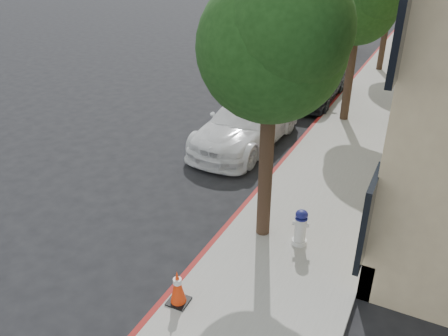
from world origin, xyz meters
TOP-DOWN VIEW (x-y plane):
  - ground at (0.00, 0.00)m, footprint 120.00×120.00m
  - sidewalk at (3.60, 10.00)m, footprint 3.20×50.00m
  - curb_strip at (2.06, 10.00)m, footprint 0.12×50.00m
  - tree_near at (2.93, -2.01)m, footprint 2.92×2.82m
  - tree_mid at (2.93, 5.99)m, footprint 2.77×2.64m
  - police_car at (0.46, 2.62)m, footprint 2.33×5.31m
  - parked_car_mid at (1.20, 7.92)m, footprint 2.02×4.75m
  - parked_car_far at (-0.14, 17.63)m, footprint 2.02×4.47m
  - fire_hydrant at (3.77, -2.05)m, footprint 0.36×0.33m
  - traffic_cone at (2.35, -4.70)m, footprint 0.39×0.39m

SIDE VIEW (x-z plane):
  - ground at x=0.00m, z-range 0.00..0.00m
  - sidewalk at x=3.60m, z-range 0.00..0.15m
  - curb_strip at x=2.06m, z-range 0.00..0.15m
  - traffic_cone at x=2.35m, z-range 0.15..0.86m
  - fire_hydrant at x=3.77m, z-range 0.14..0.99m
  - parked_car_far at x=-0.14m, z-range 0.00..1.42m
  - police_car at x=0.46m, z-range -0.07..1.60m
  - parked_car_mid at x=1.20m, z-range 0.00..1.60m
  - tree_mid at x=2.93m, z-range 1.45..6.88m
  - tree_near at x=2.93m, z-range 1.46..7.08m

